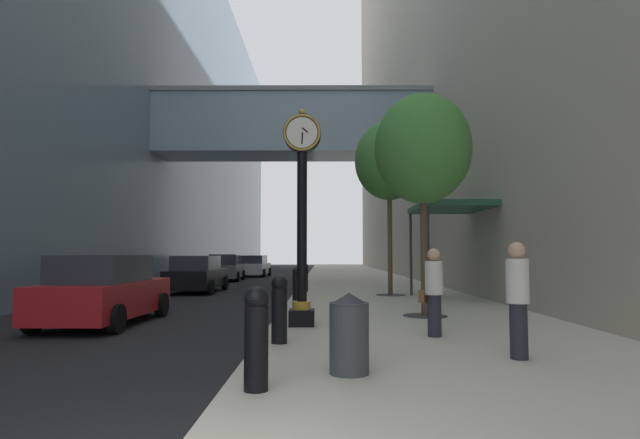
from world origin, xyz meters
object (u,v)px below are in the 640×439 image
car_red_near (104,291)px  car_black_trailing (197,274)px  bollard_nearest (256,336)px  bollard_fourth (297,286)px  car_white_far (255,266)px  street_tree_mid_near (389,161)px  bollard_sixth (305,277)px  street_clock (302,205)px  bollard_fifth (302,280)px  street_tree_near (423,149)px  pedestrian_by_clock (518,296)px  trash_bin (349,332)px  car_grey_mid (225,268)px  pedestrian_walking (434,290)px  bollard_second (279,307)px

car_red_near → car_black_trailing: size_ratio=0.97×
bollard_nearest → bollard_fourth: 9.42m
car_white_far → car_black_trailing: (-0.43, -16.20, 0.01)m
street_tree_mid_near → bollard_sixth: bearing=150.0°
street_tree_mid_near → car_red_near: 11.59m
street_clock → bollard_nearest: bearing=-93.2°
bollard_fifth → car_red_near: car_red_near is taller
bollard_nearest → bollard_fourth: bearing=90.0°
bollard_fifth → street_tree_near: bearing=-58.5°
street_tree_mid_near → pedestrian_by_clock: street_tree_mid_near is taller
street_clock → trash_bin: (0.81, -4.51, -2.11)m
street_tree_near → trash_bin: bearing=-109.5°
street_clock → car_white_far: size_ratio=1.04×
bollard_nearest → bollard_sixth: (0.00, 15.70, 0.00)m
street_clock → bollard_fourth: size_ratio=4.05×
trash_bin → car_white_far: size_ratio=0.23×
pedestrian_by_clock → car_black_trailing: (-8.55, 15.30, -0.27)m
street_tree_near → trash_bin: 7.62m
car_white_far → car_grey_mid: bearing=-99.4°
bollard_fifth → pedestrian_by_clock: pedestrian_by_clock is taller
bollard_nearest → car_black_trailing: car_black_trailing is taller
bollard_sixth → pedestrian_walking: (2.88, -11.80, 0.25)m
car_black_trailing → pedestrian_by_clock: bearing=-60.8°
bollard_fifth → car_white_far: 21.21m
bollard_nearest → car_red_near: car_red_near is taller
bollard_nearest → street_tree_mid_near: size_ratio=0.18×
street_tree_near → car_grey_mid: bearing=113.9°
bollard_fourth → car_white_far: (-4.44, 23.88, 0.02)m
car_black_trailing → street_tree_mid_near: bearing=-22.1°
trash_bin → car_red_near: 8.03m
bollard_nearest → car_black_trailing: (-4.87, 17.10, 0.03)m
bollard_fourth → pedestrian_by_clock: 8.47m
bollard_fourth → bollard_sixth: bearing=90.0°
street_tree_near → car_red_near: street_tree_near is taller
street_tree_near → car_black_trailing: bearing=129.4°
car_red_near → bollard_second: bearing=-36.9°
bollard_nearest → car_grey_mid: 27.56m
street_clock → bollard_fourth: (-0.30, 4.07, -2.02)m
bollard_second → bollard_fourth: 6.28m
street_tree_near → pedestrian_walking: 4.68m
trash_bin → car_red_near: car_red_near is taller
pedestrian_by_clock → street_clock: bearing=133.6°
bollard_sixth → street_tree_mid_near: bearing=-30.0°
bollard_nearest → bollard_fourth: same height
bollard_fourth → street_tree_mid_near: (3.33, 4.36, 4.53)m
bollard_sixth → bollard_second: bearing=-90.0°
trash_bin → car_grey_mid: car_grey_mid is taller
bollard_fifth → pedestrian_walking: size_ratio=0.71×
bollard_fourth → bollard_sixth: (0.00, 6.28, 0.00)m
street_clock → bollard_fifth: street_clock is taller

